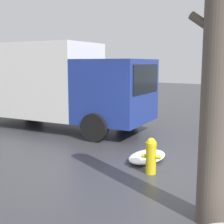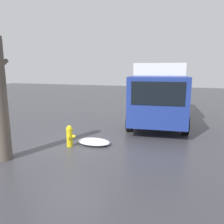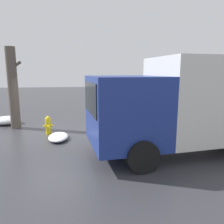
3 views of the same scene
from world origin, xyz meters
name	(u,v)px [view 1 (image 1 of 3)]	position (x,y,z in m)	size (l,w,h in m)	color
ground_plane	(151,173)	(0.00, 0.00, 0.00)	(60.00, 60.00, 0.00)	#38383D
fire_hydrant	(151,155)	(0.00, 0.00, 0.42)	(0.44, 0.34, 0.82)	yellow
tree_trunk	(216,98)	(-1.72, 1.40, 1.93)	(0.69, 0.45, 3.84)	brown
delivery_truck	(53,83)	(5.42, -2.62, 1.71)	(7.36, 3.33, 3.17)	navy
snow_pile_by_hydrant	(147,157)	(0.49, -0.78, 0.11)	(0.78, 1.30, 0.21)	white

